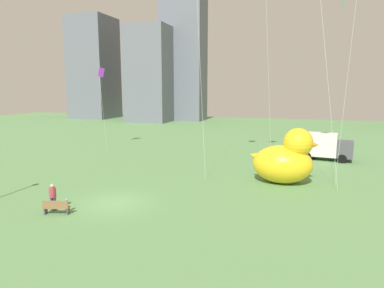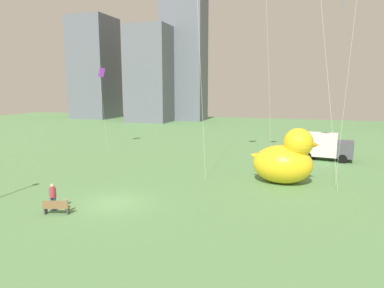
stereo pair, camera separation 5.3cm
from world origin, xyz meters
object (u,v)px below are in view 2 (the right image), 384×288
Objects in this scene: giant_inflatable_duck at (285,160)px; kite_purple at (101,73)px; park_bench at (56,207)px; person_child at (67,205)px; person_adult at (53,196)px; box_truck at (323,146)px.

giant_inflatable_duck is 0.54× the size of kite_purple.
kite_purple is at bearing 115.65° from park_bench.
park_bench is at bearing -122.15° from person_child.
kite_purple reaches higher than person_adult.
person_adult reaches higher than person_child.
person_child is at bearing -63.04° from kite_purple.
park_bench is 0.16× the size of kite_purple.
kite_purple is (-26.47, -1.09, 8.09)m from box_truck.
park_bench is 0.27× the size of box_truck.
person_child is 0.16× the size of giant_inflatable_duck.
kite_purple is (-9.55, 20.76, 8.58)m from person_adult.
park_bench is 1.87× the size of person_child.
kite_purple is at bearing 116.96° from person_child.
person_child is at bearing -2.00° from person_adult.
person_adult is 0.29× the size of box_truck.
box_truck is at bearing 72.53° from giant_inflatable_duck.
person_child is 16.74m from giant_inflatable_duck.
person_adult is at bearing -140.81° from giant_inflatable_duck.
box_truck reaches higher than park_bench.
person_child is 27.07m from box_truck.
person_adult is at bearing 178.00° from person_child.
box_truck is at bearing 54.01° from person_child.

